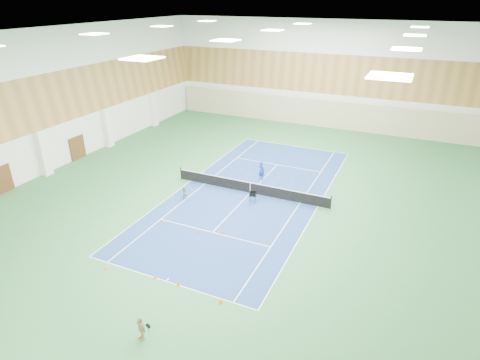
% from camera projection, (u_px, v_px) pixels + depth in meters
% --- Properties ---
extents(ground, '(40.00, 40.00, 0.00)m').
position_uv_depth(ground, '(250.00, 193.00, 31.91)').
color(ground, '#2C6839').
rests_on(ground, ground).
extents(room_shell, '(36.00, 40.00, 12.00)m').
position_uv_depth(room_shell, '(251.00, 120.00, 29.39)').
color(room_shell, white).
rests_on(room_shell, ground).
extents(wood_cladding, '(36.00, 40.00, 8.00)m').
position_uv_depth(wood_cladding, '(251.00, 93.00, 28.54)').
color(wood_cladding, '#AB7A3F').
rests_on(wood_cladding, room_shell).
extents(ceiling_light_grid, '(21.40, 25.40, 0.06)m').
position_uv_depth(ceiling_light_grid, '(252.00, 35.00, 26.89)').
color(ceiling_light_grid, white).
rests_on(ceiling_light_grid, room_shell).
extents(court_surface, '(10.97, 23.77, 0.01)m').
position_uv_depth(court_surface, '(250.00, 193.00, 31.91)').
color(court_surface, navy).
rests_on(court_surface, ground).
extents(tennis_balls_scatter, '(10.57, 22.77, 0.07)m').
position_uv_depth(tennis_balls_scatter, '(250.00, 192.00, 31.89)').
color(tennis_balls_scatter, '#B9D924').
rests_on(tennis_balls_scatter, ground).
extents(tennis_net, '(12.80, 0.10, 1.10)m').
position_uv_depth(tennis_net, '(250.00, 187.00, 31.68)').
color(tennis_net, black).
rests_on(tennis_net, ground).
extents(back_curtain, '(35.40, 0.16, 3.20)m').
position_uv_depth(back_curtain, '(315.00, 113.00, 47.55)').
color(back_curtain, '#C6B793').
rests_on(back_curtain, ground).
extents(door_left_a, '(0.08, 1.80, 2.20)m').
position_uv_depth(door_left_a, '(1.00, 180.00, 31.55)').
color(door_left_a, '#593319').
rests_on(door_left_a, ground).
extents(door_left_b, '(0.08, 1.80, 2.20)m').
position_uv_depth(door_left_b, '(77.00, 148.00, 38.16)').
color(door_left_b, '#593319').
rests_on(door_left_b, ground).
extents(coach, '(0.70, 0.57, 1.66)m').
position_uv_depth(coach, '(261.00, 170.00, 33.91)').
color(coach, navy).
rests_on(coach, ground).
extents(child_court, '(0.59, 0.49, 1.11)m').
position_uv_depth(child_court, '(185.00, 193.00, 30.66)').
color(child_court, gray).
rests_on(child_court, ground).
extents(child_apron, '(0.79, 0.57, 1.24)m').
position_uv_depth(child_apron, '(141.00, 328.00, 18.18)').
color(child_apron, tan).
rests_on(child_apron, ground).
extents(ball_cart, '(0.61, 0.61, 0.88)m').
position_uv_depth(ball_cart, '(253.00, 197.00, 30.29)').
color(ball_cart, black).
rests_on(ball_cart, ground).
extents(cone_svc_a, '(0.19, 0.19, 0.21)m').
position_uv_depth(cone_svc_a, '(162.00, 221.00, 27.78)').
color(cone_svc_a, '#E1590B').
rests_on(cone_svc_a, ground).
extents(cone_svc_b, '(0.20, 0.20, 0.22)m').
position_uv_depth(cone_svc_b, '(199.00, 232.00, 26.48)').
color(cone_svc_b, '#E95B0C').
rests_on(cone_svc_b, ground).
extents(cone_svc_c, '(0.22, 0.22, 0.24)m').
position_uv_depth(cone_svc_c, '(223.00, 232.00, 26.41)').
color(cone_svc_c, '#DE3D0B').
rests_on(cone_svc_c, ground).
extents(cone_svc_d, '(0.18, 0.18, 0.19)m').
position_uv_depth(cone_svc_d, '(264.00, 243.00, 25.31)').
color(cone_svc_d, orange).
rests_on(cone_svc_d, ground).
extents(cone_base_a, '(0.22, 0.22, 0.24)m').
position_uv_depth(cone_base_a, '(106.00, 268.00, 22.99)').
color(cone_base_a, orange).
rests_on(cone_base_a, ground).
extents(cone_base_b, '(0.21, 0.21, 0.23)m').
position_uv_depth(cone_base_b, '(155.00, 276.00, 22.32)').
color(cone_base_b, '#EB590C').
rests_on(cone_base_b, ground).
extents(cone_base_c, '(0.21, 0.21, 0.24)m').
position_uv_depth(cone_base_c, '(178.00, 283.00, 21.75)').
color(cone_base_c, '#D6570B').
rests_on(cone_base_c, ground).
extents(cone_base_d, '(0.23, 0.23, 0.25)m').
position_uv_depth(cone_base_d, '(221.00, 301.00, 20.50)').
color(cone_base_d, orange).
rests_on(cone_base_d, ground).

